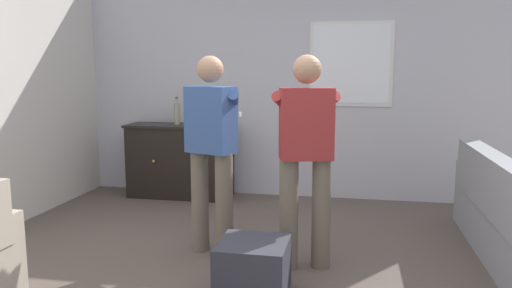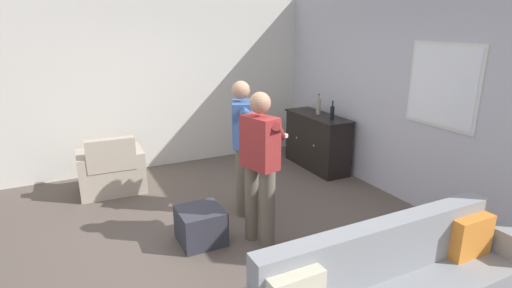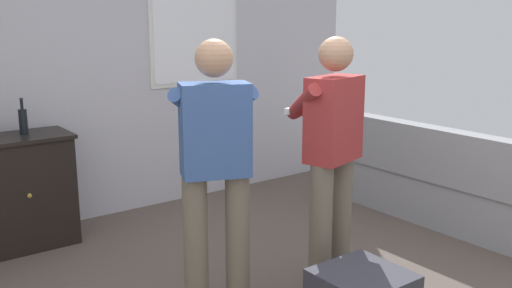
{
  "view_description": "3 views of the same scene",
  "coord_description": "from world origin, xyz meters",
  "px_view_note": "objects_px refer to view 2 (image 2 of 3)",
  "views": [
    {
      "loc": [
        0.74,
        -3.46,
        1.57
      ],
      "look_at": [
        -0.04,
        0.48,
        0.97
      ],
      "focal_mm": 35.0,
      "sensor_mm": 36.0,
      "label": 1
    },
    {
      "loc": [
        3.88,
        -1.45,
        2.33
      ],
      "look_at": [
        0.12,
        0.43,
        1.06
      ],
      "focal_mm": 28.0,
      "sensor_mm": 36.0,
      "label": 2
    },
    {
      "loc": [
        -2.18,
        -2.24,
        1.81
      ],
      "look_at": [
        -0.02,
        0.65,
        0.99
      ],
      "focal_mm": 40.0,
      "sensor_mm": 36.0,
      "label": 3
    }
  ],
  "objects_px": {
    "bottle_wine_green": "(319,106)",
    "ottoman": "(201,226)",
    "person_standing_left": "(242,141)",
    "person_standing_right": "(261,162)",
    "armchair": "(112,173)",
    "bottle_liquor_amber": "(332,112)",
    "sideboard_cabinet": "(317,141)"
  },
  "relations": [
    {
      "from": "sideboard_cabinet",
      "to": "ottoman",
      "type": "height_order",
      "value": "sideboard_cabinet"
    },
    {
      "from": "armchair",
      "to": "bottle_liquor_amber",
      "type": "bearing_deg",
      "value": 76.42
    },
    {
      "from": "person_standing_left",
      "to": "person_standing_right",
      "type": "relative_size",
      "value": 1.0
    },
    {
      "from": "armchair",
      "to": "ottoman",
      "type": "height_order",
      "value": "armchair"
    },
    {
      "from": "sideboard_cabinet",
      "to": "person_standing_left",
      "type": "relative_size",
      "value": 0.77
    },
    {
      "from": "person_standing_right",
      "to": "bottle_wine_green",
      "type": "bearing_deg",
      "value": 131.85
    },
    {
      "from": "bottle_liquor_amber",
      "to": "sideboard_cabinet",
      "type": "bearing_deg",
      "value": -174.3
    },
    {
      "from": "sideboard_cabinet",
      "to": "person_standing_right",
      "type": "distance_m",
      "value": 2.64
    },
    {
      "from": "bottle_wine_green",
      "to": "sideboard_cabinet",
      "type": "bearing_deg",
      "value": -36.47
    },
    {
      "from": "person_standing_left",
      "to": "bottle_liquor_amber",
      "type": "bearing_deg",
      "value": 108.36
    },
    {
      "from": "person_standing_right",
      "to": "armchair",
      "type": "bearing_deg",
      "value": -150.01
    },
    {
      "from": "bottle_liquor_amber",
      "to": "ottoman",
      "type": "distance_m",
      "value": 2.9
    },
    {
      "from": "armchair",
      "to": "sideboard_cabinet",
      "type": "bearing_deg",
      "value": 81.86
    },
    {
      "from": "bottle_wine_green",
      "to": "bottle_liquor_amber",
      "type": "bearing_deg",
      "value": 0.48
    },
    {
      "from": "person_standing_left",
      "to": "person_standing_right",
      "type": "xyz_separation_m",
      "value": [
        0.8,
        -0.16,
        0.0
      ]
    },
    {
      "from": "bottle_wine_green",
      "to": "ottoman",
      "type": "relative_size",
      "value": 0.7
    },
    {
      "from": "bottle_wine_green",
      "to": "person_standing_right",
      "type": "height_order",
      "value": "person_standing_right"
    },
    {
      "from": "armchair",
      "to": "bottle_wine_green",
      "type": "height_order",
      "value": "bottle_wine_green"
    },
    {
      "from": "armchair",
      "to": "person_standing_left",
      "type": "relative_size",
      "value": 0.54
    },
    {
      "from": "armchair",
      "to": "person_standing_left",
      "type": "distance_m",
      "value": 2.09
    },
    {
      "from": "sideboard_cabinet",
      "to": "bottle_wine_green",
      "type": "bearing_deg",
      "value": 143.53
    },
    {
      "from": "bottle_wine_green",
      "to": "ottoman",
      "type": "height_order",
      "value": "bottle_wine_green"
    },
    {
      "from": "armchair",
      "to": "sideboard_cabinet",
      "type": "height_order",
      "value": "sideboard_cabinet"
    },
    {
      "from": "ottoman",
      "to": "person_standing_left",
      "type": "bearing_deg",
      "value": 123.97
    },
    {
      "from": "sideboard_cabinet",
      "to": "person_standing_left",
      "type": "distance_m",
      "value": 2.07
    },
    {
      "from": "bottle_wine_green",
      "to": "bottle_liquor_amber",
      "type": "distance_m",
      "value": 0.36
    },
    {
      "from": "bottle_wine_green",
      "to": "person_standing_right",
      "type": "xyz_separation_m",
      "value": [
        1.77,
        -1.97,
        -0.1
      ]
    },
    {
      "from": "sideboard_cabinet",
      "to": "person_standing_right",
      "type": "height_order",
      "value": "person_standing_right"
    },
    {
      "from": "bottle_liquor_amber",
      "to": "person_standing_right",
      "type": "height_order",
      "value": "person_standing_right"
    },
    {
      "from": "sideboard_cabinet",
      "to": "person_standing_right",
      "type": "relative_size",
      "value": 0.77
    },
    {
      "from": "sideboard_cabinet",
      "to": "armchair",
      "type": "bearing_deg",
      "value": -98.14
    },
    {
      "from": "armchair",
      "to": "person_standing_right",
      "type": "xyz_separation_m",
      "value": [
        2.18,
        1.26,
        0.65
      ]
    }
  ]
}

